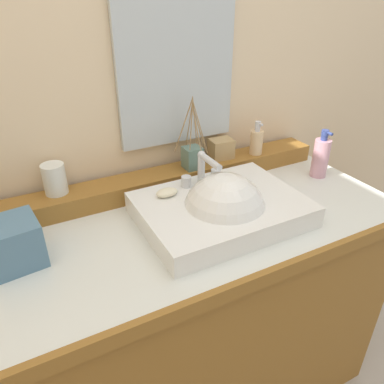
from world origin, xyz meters
name	(u,v)px	position (x,y,z in m)	size (l,w,h in m)	color
wall_back	(118,66)	(0.00, 0.41, 1.24)	(3.10, 0.20, 2.49)	beige
vanity_cabinet	(176,323)	(0.00, 0.00, 0.42)	(1.49, 0.61, 0.85)	#926026
back_ledge	(145,185)	(0.00, 0.23, 0.87)	(1.40, 0.11, 0.06)	#926026
sink_basin	(223,211)	(0.15, -0.04, 0.87)	(0.49, 0.37, 0.28)	white
soap_bar	(167,192)	(0.01, 0.07, 0.92)	(0.07, 0.04, 0.02)	beige
soap_dispenser	(256,141)	(0.46, 0.22, 0.96)	(0.05, 0.05, 0.13)	#E0BB8A
tumbler_cup	(55,179)	(-0.28, 0.25, 0.96)	(0.07, 0.07, 0.10)	silver
reed_diffuser	(192,156)	(0.18, 0.22, 0.95)	(0.12, 0.11, 0.26)	slate
trinket_box	(221,149)	(0.32, 0.25, 0.94)	(0.08, 0.07, 0.07)	tan
lotion_bottle	(321,157)	(0.64, 0.05, 0.92)	(0.06, 0.06, 0.18)	#D196A7
tissue_box	(14,243)	(-0.43, 0.04, 0.90)	(0.13, 0.13, 0.12)	slate
mirror	(177,67)	(0.16, 0.30, 1.25)	(0.42, 0.02, 0.52)	silver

